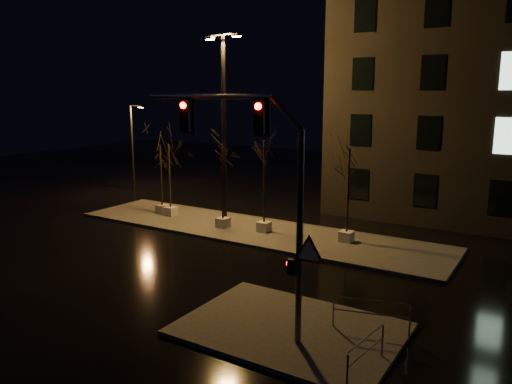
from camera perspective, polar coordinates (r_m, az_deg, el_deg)
The scene contains 13 objects.
ground at distance 23.66m, azimuth -8.36°, elevation -7.85°, with size 90.00×90.00×0.00m, color black.
median at distance 28.26m, azimuth -0.49°, elevation -4.39°, with size 22.00×5.00×0.15m, color #42403B.
sidewalk_corner at distance 17.02m, azimuth 3.91°, elevation -15.36°, with size 7.00×5.00×0.15m, color #42403B.
tree_0 at distance 31.81m, azimuth -10.86°, elevation 3.57°, with size 1.80×1.80×4.48m.
tree_1 at distance 31.10m, azimuth -9.92°, elevation 3.61°, with size 1.80×1.80×4.61m.
tree_2 at distance 27.90m, azimuth -3.88°, elevation 3.33°, with size 1.80×1.80×4.89m.
tree_3 at distance 26.95m, azimuth 0.95°, elevation 3.52°, with size 1.80×1.80×5.16m.
tree_4 at distance 25.50m, azimuth 10.56°, elevation 2.52°, with size 1.80×1.80×4.95m.
traffic_signal_mast at distance 14.96m, azimuth 0.75°, elevation 1.21°, with size 6.13×0.70×7.51m.
streetlight_main at distance 28.08m, azimuth -3.68°, elevation 8.44°, with size 2.67×0.83×10.71m.
streetlight_far at distance 41.49m, azimuth -13.87°, elevation 5.43°, with size 1.33×0.28×6.78m.
guard_rail_a at distance 16.81m, azimuth 13.02°, elevation -13.10°, with size 2.38×0.65×1.06m.
guard_rail_b at distance 14.64m, azimuth 12.48°, elevation -17.10°, with size 0.31×2.12×1.01m.
Camera 1 is at (14.56, -16.99, 7.69)m, focal length 35.00 mm.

